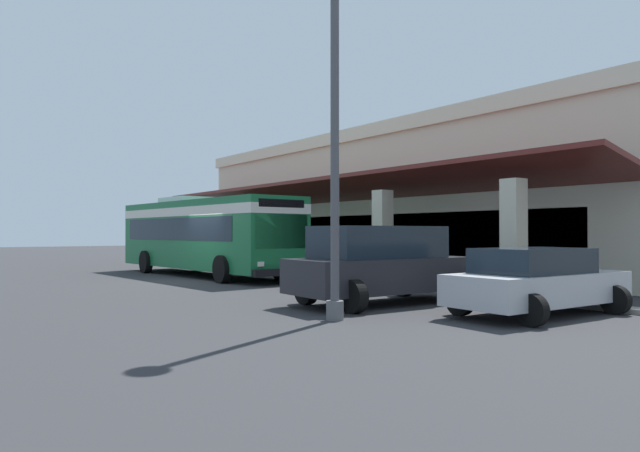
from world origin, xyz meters
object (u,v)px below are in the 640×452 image
object	(u,v)px
potted_palm	(220,255)
lot_light_pole	(335,108)
parked_suv_charcoal	(380,264)
pedestrian	(316,262)
transit_bus	(204,231)
parked_sedan_silver	(537,281)

from	to	relation	value
potted_palm	lot_light_pole	distance (m)	21.38
parked_suv_charcoal	potted_palm	xyz separation A→B (m)	(-18.33, 4.60, -0.45)
pedestrian	transit_bus	bearing A→B (deg)	-178.46
pedestrian	lot_light_pole	bearing A→B (deg)	-32.02
parked_sedan_silver	lot_light_pole	size ratio (longest dim) A/B	0.54
transit_bus	pedestrian	distance (m)	7.82
transit_bus	potted_palm	world-z (taller)	transit_bus
parked_sedan_silver	potted_palm	bearing A→B (deg)	171.77
transit_bus	potted_palm	bearing A→B (deg)	148.91
parked_suv_charcoal	parked_sedan_silver	bearing A→B (deg)	22.37
pedestrian	parked_suv_charcoal	bearing A→B (deg)	-10.72
lot_light_pole	parked_sedan_silver	bearing A→B (deg)	62.82
parked_sedan_silver	potted_palm	world-z (taller)	potted_palm
lot_light_pole	transit_bus	bearing A→B (deg)	166.74
potted_palm	parked_sedan_silver	bearing A→B (deg)	-8.23
parked_suv_charcoal	potted_palm	distance (m)	18.90
parked_sedan_silver	pedestrian	world-z (taller)	pedestrian
lot_light_pole	parked_suv_charcoal	bearing A→B (deg)	119.53
parked_sedan_silver	potted_palm	size ratio (longest dim) A/B	1.90
pedestrian	potted_palm	world-z (taller)	potted_palm
transit_bus	lot_light_pole	bearing A→B (deg)	-13.26
transit_bus	pedestrian	size ratio (longest dim) A/B	7.03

